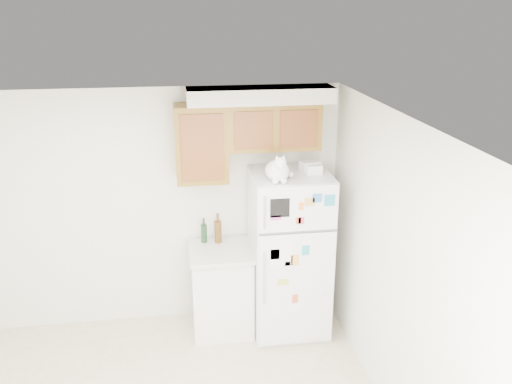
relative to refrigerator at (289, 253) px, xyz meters
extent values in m
cube|color=silver|center=(-1.34, 0.39, 0.40)|extent=(3.80, 0.04, 2.50)
cube|color=silver|center=(0.56, -1.61, 0.40)|extent=(0.04, 4.00, 2.50)
cube|color=white|center=(-1.34, -1.61, 1.65)|extent=(3.80, 4.00, 0.04)
cube|color=brown|center=(-0.14, 0.22, 1.27)|extent=(0.90, 0.33, 0.45)
cube|color=brown|center=(-0.84, 0.22, 1.12)|extent=(0.50, 0.33, 0.75)
cube|color=silver|center=(-0.27, 0.23, 1.57)|extent=(1.40, 0.37, 0.15)
cube|color=white|center=(0.00, 0.01, 0.00)|extent=(0.76, 0.72, 1.70)
cube|color=white|center=(0.00, -0.36, 0.62)|extent=(0.74, 0.03, 0.44)
cube|color=white|center=(0.00, -0.36, -0.22)|extent=(0.74, 0.03, 1.19)
cube|color=#59595B|center=(0.00, -0.36, 0.40)|extent=(0.74, 0.03, 0.02)
cylinder|color=silver|center=(-0.32, -0.39, 0.62)|extent=(0.02, 0.02, 0.32)
cylinder|color=silver|center=(-0.32, -0.39, -0.05)|extent=(0.02, 0.02, 0.55)
cube|color=black|center=(-0.18, -0.38, 0.65)|extent=(0.18, 0.00, 0.18)
cube|color=white|center=(-0.16, -0.38, 0.20)|extent=(0.22, 0.00, 0.28)
cube|color=#ADC344|center=(-0.14, -0.38, -0.11)|extent=(0.11, 0.00, 0.07)
cube|color=#BB562E|center=(0.00, -0.38, 0.51)|extent=(0.05, 0.00, 0.06)
cube|color=gold|center=(0.10, -0.38, 0.69)|extent=(0.09, 0.00, 0.08)
cube|color=#A878A4|center=(-0.22, -0.38, 0.19)|extent=(0.09, 0.00, 0.10)
cube|color=white|center=(-0.10, -0.38, 0.07)|extent=(0.05, 0.00, 0.07)
cube|color=white|center=(0.01, -0.38, -0.39)|extent=(0.11, 0.00, 0.09)
cube|color=#CF3353|center=(0.02, -0.38, 0.51)|extent=(0.05, 0.00, 0.07)
cube|color=silver|center=(0.28, -0.38, -0.27)|extent=(0.07, 0.00, 0.05)
cube|color=gold|center=(-0.03, -0.38, 0.11)|extent=(0.08, 0.00, 0.11)
cube|color=#CF5333|center=(-0.02, -0.38, -0.30)|extent=(0.06, 0.00, 0.09)
cube|color=white|center=(0.08, -0.38, 0.29)|extent=(0.09, 0.00, 0.06)
cube|color=orange|center=(0.02, -0.38, 0.65)|extent=(0.05, 0.00, 0.07)
cube|color=teal|center=(0.07, -0.38, 0.21)|extent=(0.07, 0.00, 0.10)
cube|color=#B347A3|center=(-0.21, -0.38, 0.55)|extent=(0.10, 0.00, 0.05)
cube|color=teal|center=(0.28, -0.38, 0.70)|extent=(0.10, 0.00, 0.11)
cube|color=#3468B7|center=(0.17, -0.38, 0.73)|extent=(0.09, 0.00, 0.08)
cube|color=white|center=(-0.69, 0.07, -0.41)|extent=(0.60, 0.60, 0.88)
cube|color=beige|center=(-0.69, 0.05, 0.05)|extent=(0.64, 0.64, 0.04)
ellipsoid|color=white|center=(-0.17, -0.17, 0.94)|extent=(0.22, 0.30, 0.19)
ellipsoid|color=white|center=(-0.17, -0.26, 0.98)|extent=(0.16, 0.13, 0.18)
sphere|color=white|center=(-0.17, -0.31, 1.05)|extent=(0.11, 0.11, 0.11)
cone|color=white|center=(-0.20, -0.31, 1.10)|extent=(0.04, 0.04, 0.04)
cone|color=white|center=(-0.14, -0.31, 1.10)|extent=(0.04, 0.04, 0.04)
cone|color=#D88C8C|center=(-0.20, -0.31, 1.10)|extent=(0.02, 0.02, 0.03)
cone|color=#D88C8C|center=(-0.14, -0.31, 1.10)|extent=(0.02, 0.02, 0.03)
sphere|color=white|center=(-0.17, -0.35, 1.03)|extent=(0.05, 0.05, 0.05)
sphere|color=white|center=(-0.21, -0.29, 0.88)|extent=(0.06, 0.06, 0.06)
sphere|color=white|center=(-0.13, -0.29, 0.88)|extent=(0.06, 0.06, 0.06)
cylinder|color=white|center=(-0.08, -0.07, 0.88)|extent=(0.14, 0.19, 0.06)
cube|color=white|center=(0.20, 0.06, 0.90)|extent=(0.21, 0.17, 0.10)
cube|color=white|center=(0.21, -0.04, 0.89)|extent=(0.15, 0.11, 0.09)
camera|label=1|loc=(-1.07, -4.86, 2.42)|focal=38.00mm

